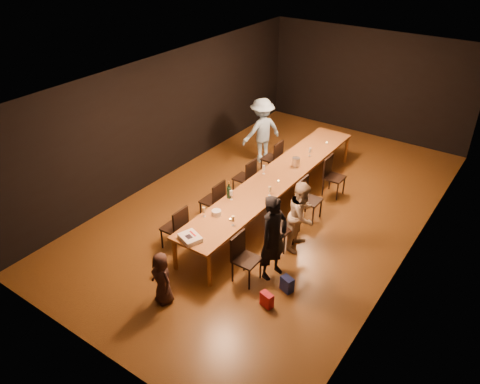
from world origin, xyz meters
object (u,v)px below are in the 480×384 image
Objects in this scene: chair_right_1 at (281,227)px; chair_right_2 at (310,200)px; man_blue at (262,130)px; champagne_bottle at (229,190)px; woman_birthday at (274,238)px; chair_right_0 at (247,259)px; chair_left_0 at (174,227)px; chair_left_3 at (271,158)px; chair_left_1 at (212,200)px; chair_left_2 at (244,177)px; chair_right_3 at (335,177)px; child at (162,278)px; ice_bucket at (296,162)px; woman_tan at (302,216)px; plate_stack at (216,213)px; table at (276,179)px; birthday_cake at (190,238)px.

chair_right_1 is 1.00× the size of chair_right_2.
champagne_bottle is at bearing 44.62° from man_blue.
champagne_bottle is at bearing -86.06° from chair_right_1.
chair_right_2 is at bearing 20.79° from woman_birthday.
chair_right_0 is 1.00× the size of chair_right_2.
chair_left_3 is (0.00, 3.60, 0.00)m from chair_left_0.
chair_right_1 is 1.70m from chair_left_1.
chair_right_0 is 2.94m from chair_left_2.
chair_left_3 is (-1.70, 2.40, 0.00)m from chair_right_1.
man_blue is at bearing -102.87° from chair_right_3.
child reaches higher than ice_bucket.
woman_birthday reaches higher than champagne_bottle.
chair_right_1 is 1.00× the size of chair_left_0.
champagne_bottle is (-1.49, 0.72, 0.12)m from woman_birthday.
woman_tan is 1.64m from plate_stack.
child is (1.47, -5.36, -0.36)m from man_blue.
plate_stack is at bearing -18.03° from chair_right_3.
chair_right_0 is at bearing -0.00° from chair_right_3.
plate_stack is at bearing -27.83° from chair_right_2.
chair_left_2 is (0.00, 1.20, 0.00)m from chair_left_1.
man_blue reaches higher than chair_left_3.
champagne_bottle reaches higher than child.
man_blue reaches higher than ice_bucket.
child is at bearing 151.97° from woman_tan.
man_blue reaches higher than chair_right_0.
man_blue is at bearing 120.96° from child.
plate_stack is (0.68, -3.13, 0.34)m from chair_left_3.
chair_right_0 is 2.46× the size of champagne_bottle.
chair_left_1 is (-1.70, -2.40, 0.00)m from chair_right_3.
chair_left_0 is (-0.85, -2.40, -0.24)m from table.
woman_birthday is 1.32m from plate_stack.
man_blue is at bearing 50.08° from chair_left_3.
woman_birthday reaches higher than chair_right_3.
ice_bucket is at bearing -26.44° from chair_left_1.
ice_bucket is at bearing -118.14° from chair_left_3.
chair_right_3 is 4.13m from birthday_cake.
man_blue is 5.57m from child.
table is at bearing 108.38° from birthday_cake.
chair_left_1 is 0.55× the size of man_blue.
chair_right_1 is 1.29m from champagne_bottle.
birthday_cake is (-0.92, -1.61, 0.33)m from chair_right_1.
chair_right_2 is at bearing 0.00° from table.
child is (-0.86, -4.83, 0.02)m from chair_right_3.
chair_left_1 is at bearing 36.09° from man_blue.
chair_left_0 is 4.71× the size of ice_bucket.
chair_right_1 is 4.71× the size of ice_bucket.
woman_tan is at bearing 81.99° from child.
chair_right_0 reaches higher than plate_stack.
child is at bearing -35.11° from chair_right_0.
chair_right_2 is 1.04m from woman_tan.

